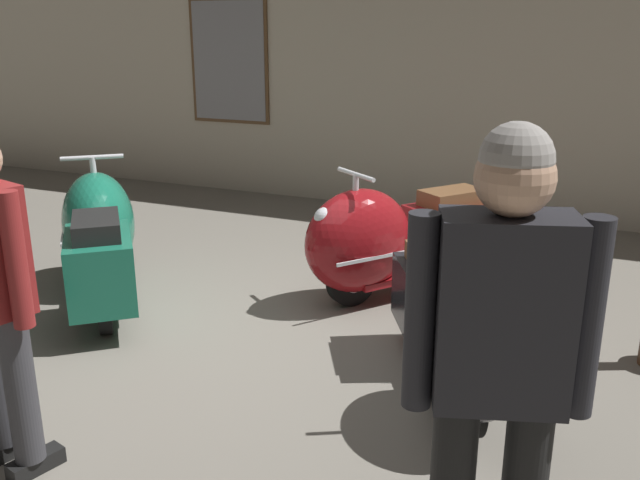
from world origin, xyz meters
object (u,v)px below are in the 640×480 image
(scooter_0, at_px, (99,237))
(visitor_1, at_px, (499,361))
(scooter_1, at_px, (388,240))
(scooter_2, at_px, (457,333))

(scooter_0, height_order, visitor_1, visitor_1)
(scooter_1, relative_size, visitor_1, 0.92)
(scooter_1, height_order, scooter_2, scooter_1)
(scooter_1, xyz_separation_m, scooter_2, (0.84, -1.37, -0.04))
(visitor_1, bearing_deg, scooter_2, -1.90)
(scooter_1, bearing_deg, scooter_2, 68.12)
(scooter_0, xyz_separation_m, visitor_1, (3.30, -1.92, 0.55))
(scooter_2, bearing_deg, scooter_0, -128.08)
(scooter_0, xyz_separation_m, scooter_2, (2.89, -0.49, -0.06))
(scooter_2, relative_size, visitor_1, 0.88)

